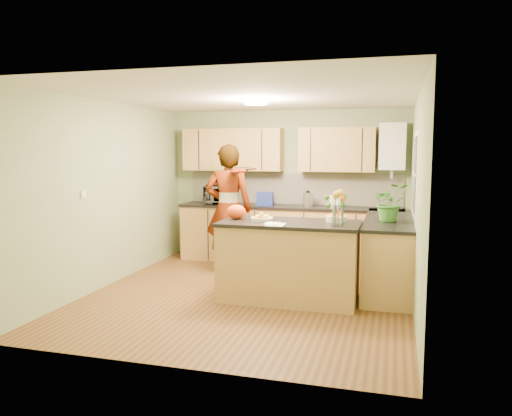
# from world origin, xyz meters

# --- Properties ---
(floor) EXTENTS (4.50, 4.50, 0.00)m
(floor) POSITION_xyz_m (0.00, 0.00, 0.00)
(floor) COLOR #543018
(floor) RESTS_ON ground
(ceiling) EXTENTS (4.00, 4.50, 0.02)m
(ceiling) POSITION_xyz_m (0.00, 0.00, 2.50)
(ceiling) COLOR silver
(ceiling) RESTS_ON wall_back
(wall_back) EXTENTS (4.00, 0.02, 2.50)m
(wall_back) POSITION_xyz_m (0.00, 2.25, 1.25)
(wall_back) COLOR #8FA273
(wall_back) RESTS_ON floor
(wall_front) EXTENTS (4.00, 0.02, 2.50)m
(wall_front) POSITION_xyz_m (0.00, -2.25, 1.25)
(wall_front) COLOR #8FA273
(wall_front) RESTS_ON floor
(wall_left) EXTENTS (0.02, 4.50, 2.50)m
(wall_left) POSITION_xyz_m (-2.00, 0.00, 1.25)
(wall_left) COLOR #8FA273
(wall_left) RESTS_ON floor
(wall_right) EXTENTS (0.02, 4.50, 2.50)m
(wall_right) POSITION_xyz_m (2.00, 0.00, 1.25)
(wall_right) COLOR #8FA273
(wall_right) RESTS_ON floor
(back_counter) EXTENTS (3.64, 0.62, 0.94)m
(back_counter) POSITION_xyz_m (0.10, 1.95, 0.47)
(back_counter) COLOR #A67B42
(back_counter) RESTS_ON floor
(right_counter) EXTENTS (0.62, 2.24, 0.94)m
(right_counter) POSITION_xyz_m (1.70, 0.85, 0.47)
(right_counter) COLOR #A67B42
(right_counter) RESTS_ON floor
(splashback) EXTENTS (3.60, 0.02, 0.52)m
(splashback) POSITION_xyz_m (0.10, 2.23, 1.20)
(splashback) COLOR #EDE6CD
(splashback) RESTS_ON back_counter
(upper_cabinets) EXTENTS (3.20, 0.34, 0.70)m
(upper_cabinets) POSITION_xyz_m (-0.18, 2.08, 1.85)
(upper_cabinets) COLOR #A67B42
(upper_cabinets) RESTS_ON wall_back
(boiler) EXTENTS (0.40, 0.30, 0.86)m
(boiler) POSITION_xyz_m (1.70, 2.09, 1.90)
(boiler) COLOR white
(boiler) RESTS_ON wall_back
(window_right) EXTENTS (0.01, 1.30, 1.05)m
(window_right) POSITION_xyz_m (1.99, 0.60, 1.55)
(window_right) COLOR white
(window_right) RESTS_ON wall_right
(light_switch) EXTENTS (0.02, 0.09, 0.09)m
(light_switch) POSITION_xyz_m (-1.99, -0.60, 1.30)
(light_switch) COLOR white
(light_switch) RESTS_ON wall_left
(ceiling_lamp) EXTENTS (0.30, 0.30, 0.07)m
(ceiling_lamp) POSITION_xyz_m (0.00, 0.30, 2.46)
(ceiling_lamp) COLOR #FFEABF
(ceiling_lamp) RESTS_ON ceiling
(peninsula_island) EXTENTS (1.70, 0.87, 0.97)m
(peninsula_island) POSITION_xyz_m (0.53, -0.07, 0.49)
(peninsula_island) COLOR #A67B42
(peninsula_island) RESTS_ON floor
(fruit_dish) EXTENTS (0.28, 0.28, 0.10)m
(fruit_dish) POSITION_xyz_m (0.18, -0.07, 1.01)
(fruit_dish) COLOR beige
(fruit_dish) RESTS_ON peninsula_island
(orange_bowl) EXTENTS (0.25, 0.25, 0.14)m
(orange_bowl) POSITION_xyz_m (1.08, 0.08, 1.04)
(orange_bowl) COLOR beige
(orange_bowl) RESTS_ON peninsula_island
(flower_vase) EXTENTS (0.28, 0.28, 0.51)m
(flower_vase) POSITION_xyz_m (1.13, -0.25, 1.31)
(flower_vase) COLOR silver
(flower_vase) RESTS_ON peninsula_island
(orange_bag) EXTENTS (0.26, 0.22, 0.18)m
(orange_bag) POSITION_xyz_m (-0.17, -0.02, 1.07)
(orange_bag) COLOR #ED4813
(orange_bag) RESTS_ON peninsula_island
(papers) EXTENTS (0.20, 0.27, 0.01)m
(papers) POSITION_xyz_m (0.43, -0.37, 0.98)
(papers) COLOR white
(papers) RESTS_ON peninsula_island
(violinist) EXTENTS (0.76, 0.56, 1.93)m
(violinist) POSITION_xyz_m (-0.64, 1.05, 0.97)
(violinist) COLOR #DCA486
(violinist) RESTS_ON floor
(violin) EXTENTS (0.60, 0.52, 0.15)m
(violin) POSITION_xyz_m (-0.44, 0.83, 1.55)
(violin) COLOR #551205
(violin) RESTS_ON violinist
(microwave) EXTENTS (0.62, 0.49, 0.31)m
(microwave) POSITION_xyz_m (-1.08, 1.96, 1.09)
(microwave) COLOR white
(microwave) RESTS_ON back_counter
(blue_box) EXTENTS (0.29, 0.23, 0.21)m
(blue_box) POSITION_xyz_m (-0.30, 1.94, 1.05)
(blue_box) COLOR navy
(blue_box) RESTS_ON back_counter
(kettle) EXTENTS (0.16, 0.16, 0.30)m
(kettle) POSITION_xyz_m (0.41, 1.95, 1.06)
(kettle) COLOR silver
(kettle) RESTS_ON back_counter
(jar_cream) EXTENTS (0.15, 0.15, 0.19)m
(jar_cream) POSITION_xyz_m (0.81, 1.98, 1.03)
(jar_cream) COLOR beige
(jar_cream) RESTS_ON back_counter
(jar_white) EXTENTS (0.13, 0.13, 0.16)m
(jar_white) POSITION_xyz_m (0.91, 1.94, 1.02)
(jar_white) COLOR white
(jar_white) RESTS_ON back_counter
(potted_plant) EXTENTS (0.54, 0.50, 0.49)m
(potted_plant) POSITION_xyz_m (1.70, 0.52, 1.19)
(potted_plant) COLOR #387C29
(potted_plant) RESTS_ON right_counter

